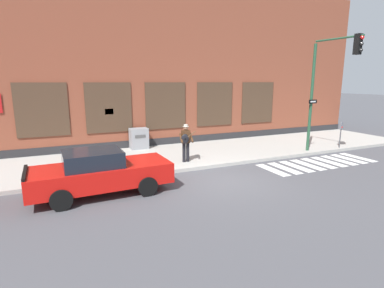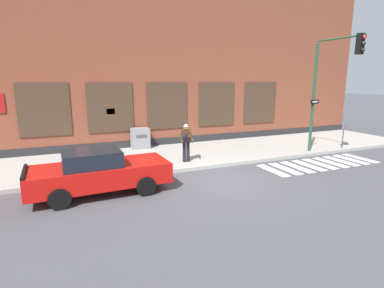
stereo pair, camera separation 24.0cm
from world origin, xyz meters
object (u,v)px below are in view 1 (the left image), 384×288
(red_car, at_px, (100,172))
(parking_meter, at_px, (341,131))
(utility_box, at_px, (139,138))
(busker, at_px, (186,141))
(traffic_light, at_px, (328,77))

(red_car, xyz_separation_m, parking_meter, (13.08, 1.43, 0.33))
(utility_box, bearing_deg, parking_meter, -22.77)
(busker, bearing_deg, parking_meter, -4.37)
(traffic_light, height_order, utility_box, traffic_light)
(utility_box, bearing_deg, red_car, -115.99)
(traffic_light, height_order, parking_meter, traffic_light)
(traffic_light, bearing_deg, busker, 168.97)
(parking_meter, bearing_deg, busker, 175.63)
(parking_meter, xyz_separation_m, utility_box, (-10.28, 4.31, -0.38))
(busker, xyz_separation_m, traffic_light, (6.96, -1.36, 2.86))
(busker, height_order, utility_box, busker)
(parking_meter, distance_m, utility_box, 11.15)
(red_car, relative_size, busker, 2.70)
(busker, bearing_deg, traffic_light, -11.03)
(busker, distance_m, traffic_light, 7.65)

